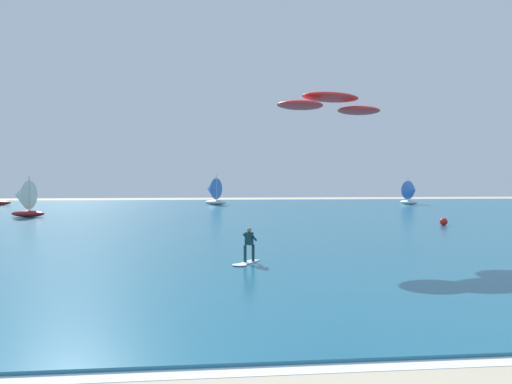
# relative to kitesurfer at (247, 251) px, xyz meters

# --- Properties ---
(ocean) EXTENTS (160.00, 90.00, 0.10)m
(ocean) POSITION_rel_kitesurfer_xyz_m (0.86, 32.89, -0.65)
(ocean) COLOR #1E607F
(ocean) RESTS_ON ground
(shoreline_foam) EXTENTS (104.62, 1.44, 0.01)m
(shoreline_foam) POSITION_rel_kitesurfer_xyz_m (3.23, -11.89, -0.70)
(shoreline_foam) COLOR white
(shoreline_foam) RESTS_ON ground
(kitesurfer) EXTENTS (1.55, 1.94, 1.67)m
(kitesurfer) POSITION_rel_kitesurfer_xyz_m (0.00, 0.00, 0.00)
(kitesurfer) COLOR white
(kitesurfer) RESTS_ON ocean
(kite) EXTENTS (7.48, 4.85, 1.09)m
(kite) POSITION_rel_kitesurfer_xyz_m (5.46, 5.53, 7.92)
(kite) COLOR red
(sailboat_center_horizon) EXTENTS (4.46, 4.17, 4.96)m
(sailboat_center_horizon) POSITION_rel_kitesurfer_xyz_m (-1.25, 56.40, 1.67)
(sailboat_center_horizon) COLOR silver
(sailboat_center_horizon) RESTS_ON ocean
(sailboat_leading) EXTENTS (3.95, 3.43, 4.48)m
(sailboat_leading) POSITION_rel_kitesurfer_xyz_m (-22.00, 31.31, 1.45)
(sailboat_leading) COLOR maroon
(sailboat_leading) RESTS_ON ocean
(sailboat_far_right) EXTENTS (3.56, 3.97, 4.47)m
(sailboat_far_right) POSITION_rel_kitesurfer_xyz_m (32.13, 53.90, 1.44)
(sailboat_far_right) COLOR white
(sailboat_far_right) RESTS_ON ocean
(marker_buoy) EXTENTS (0.67, 0.67, 0.67)m
(marker_buoy) POSITION_rel_kitesurfer_xyz_m (18.70, 17.19, -0.27)
(marker_buoy) COLOR red
(marker_buoy) RESTS_ON ocean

